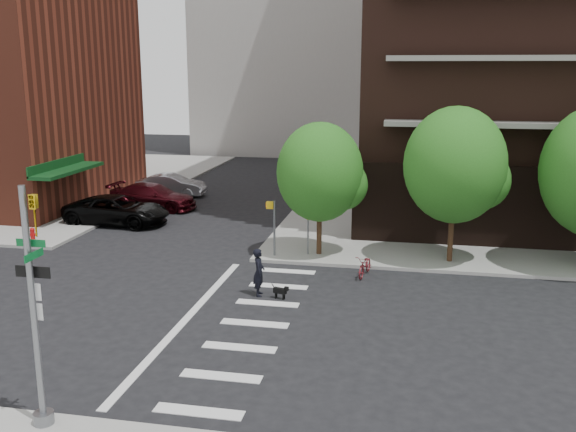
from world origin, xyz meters
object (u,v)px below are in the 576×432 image
(fire_hydrant, at_px, (33,234))
(scooter, at_px, (365,265))
(traffic_signal, at_px, (36,327))
(parked_car_black, at_px, (117,210))
(parked_car_maroon, at_px, (153,197))
(dog_walker, at_px, (259,272))
(parked_car_silver, at_px, (171,185))

(fire_hydrant, height_order, scooter, scooter)
(traffic_signal, distance_m, fire_hydrant, 18.42)
(traffic_signal, distance_m, parked_car_black, 21.59)
(traffic_signal, height_order, parked_car_maroon, traffic_signal)
(parked_car_black, height_order, dog_walker, dog_walker)
(parked_car_black, xyz_separation_m, dog_walker, (10.67, -9.75, 0.12))
(parked_car_black, relative_size, dog_walker, 3.13)
(traffic_signal, bearing_deg, scooter, 63.24)
(traffic_signal, bearing_deg, parked_car_black, 111.06)
(parked_car_black, height_order, scooter, parked_car_black)
(parked_car_silver, distance_m, scooter, 20.84)
(fire_hydrant, xyz_separation_m, parked_car_silver, (2.30, 13.15, 0.22))
(parked_car_black, height_order, parked_car_silver, parked_car_black)
(parked_car_maroon, bearing_deg, parked_car_silver, 9.40)
(traffic_signal, xyz_separation_m, parked_car_silver, (-7.73, 28.45, -1.93))
(dog_walker, bearing_deg, parked_car_black, 36.49)
(fire_hydrant, xyz_separation_m, scooter, (16.87, -1.74, -0.09))
(parked_car_maroon, relative_size, dog_walker, 2.93)
(fire_hydrant, distance_m, parked_car_maroon, 9.33)
(parked_car_black, bearing_deg, scooter, -111.77)
(fire_hydrant, xyz_separation_m, dog_walker, (12.97, -4.97, 0.40))
(fire_hydrant, relative_size, dog_walker, 0.39)
(traffic_signal, height_order, scooter, traffic_signal)
(parked_car_maroon, bearing_deg, scooter, -123.31)
(fire_hydrant, relative_size, parked_car_black, 0.12)
(fire_hydrant, bearing_deg, scooter, -5.90)
(fire_hydrant, bearing_deg, parked_car_maroon, 73.03)
(parked_car_maroon, bearing_deg, dog_walker, -139.88)
(scooter, bearing_deg, fire_hydrant, -175.87)
(fire_hydrant, distance_m, dog_walker, 13.89)
(fire_hydrant, distance_m, parked_car_black, 5.31)
(traffic_signal, distance_m, parked_car_silver, 29.54)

